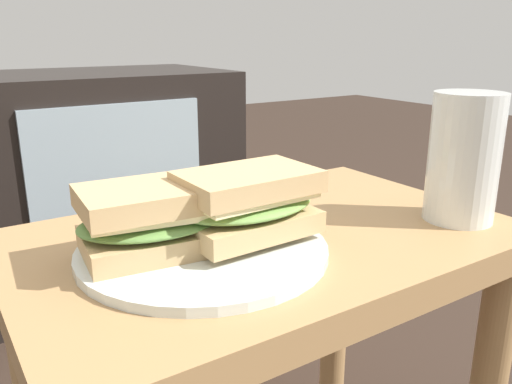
{
  "coord_description": "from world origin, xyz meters",
  "views": [
    {
      "loc": [
        -0.31,
        -0.46,
        0.68
      ],
      "look_at": [
        -0.01,
        0.0,
        0.51
      ],
      "focal_mm": 36.69,
      "sensor_mm": 36.0,
      "label": 1
    }
  ],
  "objects_px": {
    "tv_cabinet": "(48,186)",
    "sandwich_back": "(248,203)",
    "sandwich_front": "(153,220)",
    "beer_glass": "(464,160)",
    "plate": "(203,250)",
    "paper_bag": "(228,278)"
  },
  "relations": [
    {
      "from": "sandwich_front",
      "to": "beer_glass",
      "type": "bearing_deg",
      "value": -13.75
    },
    {
      "from": "paper_bag",
      "to": "sandwich_back",
      "type": "bearing_deg",
      "value": -117.62
    },
    {
      "from": "sandwich_front",
      "to": "sandwich_back",
      "type": "relative_size",
      "value": 1.02
    },
    {
      "from": "tv_cabinet",
      "to": "paper_bag",
      "type": "bearing_deg",
      "value": -63.32
    },
    {
      "from": "tv_cabinet",
      "to": "beer_glass",
      "type": "xyz_separation_m",
      "value": [
        0.26,
        -1.04,
        0.24
      ]
    },
    {
      "from": "tv_cabinet",
      "to": "beer_glass",
      "type": "relative_size",
      "value": 6.31
    },
    {
      "from": "sandwich_back",
      "to": "paper_bag",
      "type": "bearing_deg",
      "value": 62.38
    },
    {
      "from": "tv_cabinet",
      "to": "sandwich_back",
      "type": "distance_m",
      "value": 1.0
    },
    {
      "from": "tv_cabinet",
      "to": "sandwich_back",
      "type": "relative_size",
      "value": 6.41
    },
    {
      "from": "tv_cabinet",
      "to": "sandwich_front",
      "type": "bearing_deg",
      "value": -95.39
    },
    {
      "from": "beer_glass",
      "to": "paper_bag",
      "type": "height_order",
      "value": "beer_glass"
    },
    {
      "from": "plate",
      "to": "beer_glass",
      "type": "xyz_separation_m",
      "value": [
        0.31,
        -0.07,
        0.07
      ]
    },
    {
      "from": "plate",
      "to": "beer_glass",
      "type": "bearing_deg",
      "value": -13.67
    },
    {
      "from": "beer_glass",
      "to": "paper_bag",
      "type": "relative_size",
      "value": 0.46
    },
    {
      "from": "sandwich_back",
      "to": "beer_glass",
      "type": "distance_m",
      "value": 0.27
    },
    {
      "from": "tv_cabinet",
      "to": "plate",
      "type": "bearing_deg",
      "value": -92.56
    },
    {
      "from": "plate",
      "to": "sandwich_front",
      "type": "relative_size",
      "value": 1.65
    },
    {
      "from": "tv_cabinet",
      "to": "beer_glass",
      "type": "distance_m",
      "value": 1.1
    },
    {
      "from": "sandwich_front",
      "to": "beer_glass",
      "type": "xyz_separation_m",
      "value": [
        0.35,
        -0.09,
        0.03
      ]
    },
    {
      "from": "plate",
      "to": "sandwich_front",
      "type": "distance_m",
      "value": 0.06
    },
    {
      "from": "sandwich_front",
      "to": "beer_glass",
      "type": "distance_m",
      "value": 0.37
    },
    {
      "from": "tv_cabinet",
      "to": "sandwich_front",
      "type": "distance_m",
      "value": 0.98
    }
  ]
}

